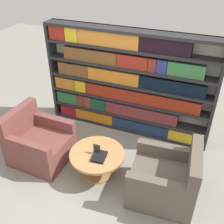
% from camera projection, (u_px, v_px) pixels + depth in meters
% --- Properties ---
extents(ground_plane, '(14.00, 14.00, 0.00)m').
position_uv_depth(ground_plane, '(96.00, 177.00, 4.07)').
color(ground_plane, gray).
extents(bookshelf, '(3.03, 0.30, 1.92)m').
position_uv_depth(bookshelf, '(125.00, 83.00, 4.67)').
color(bookshelf, silver).
rests_on(bookshelf, ground_plane).
extents(armchair_left, '(0.91, 0.84, 0.88)m').
position_uv_depth(armchair_left, '(39.00, 144.00, 4.29)').
color(armchair_left, brown).
rests_on(armchair_left, ground_plane).
extents(armchair_right, '(0.95, 0.88, 0.88)m').
position_uv_depth(armchair_right, '(165.00, 180.00, 3.63)').
color(armchair_right, brown).
rests_on(armchair_right, ground_plane).
extents(coffee_table, '(0.83, 0.83, 0.42)m').
position_uv_depth(coffee_table, '(97.00, 159.00, 3.97)').
color(coffee_table, '#AD7F4C').
rests_on(coffee_table, ground_plane).
extents(table_sign, '(0.11, 0.06, 0.16)m').
position_uv_depth(table_sign, '(97.00, 150.00, 3.87)').
color(table_sign, black).
rests_on(table_sign, coffee_table).
extents(stray_book, '(0.21, 0.27, 0.04)m').
position_uv_depth(stray_book, '(99.00, 156.00, 3.82)').
color(stray_book, black).
rests_on(stray_book, coffee_table).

